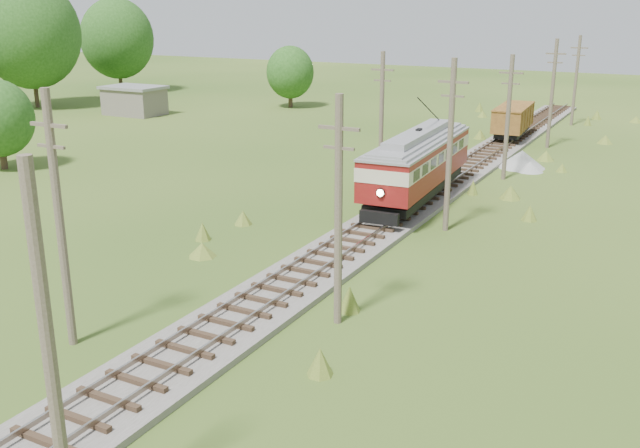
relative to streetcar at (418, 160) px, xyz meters
The scene contains 16 objects.
railbed_main 2.75m from the streetcar, 90.01° to the right, with size 3.60×96.00×0.57m.
streetcar is the anchor object (origin of this frame).
gondola 23.64m from the streetcar, 90.00° to the left, with size 2.97×7.78×2.53m.
gravel_pile 13.64m from the streetcar, 75.47° to the left, with size 3.53×3.74×1.28m.
utility_pole_r_1 30.27m from the streetcar, 84.11° to the right, with size 0.30×0.30×8.80m.
utility_pole_r_2 17.46m from the streetcar, 79.05° to the right, with size 1.60×0.30×8.60m.
utility_pole_r_3 5.51m from the streetcar, 51.77° to the right, with size 1.60×0.30×9.00m.
utility_pole_r_4 9.56m from the streetcar, 71.45° to the left, with size 1.60×0.30×8.40m.
utility_pole_r_5 22.28m from the streetcar, 81.19° to the left, with size 1.60×0.30×8.90m.
utility_pole_r_6 35.13m from the streetcar, 84.77° to the left, with size 1.60×0.30×8.70m.
utility_pole_l_a 23.52m from the streetcar, 100.32° to the right, with size 1.60×0.30×9.00m.
utility_pole_l_b 6.89m from the streetcar, 132.34° to the left, with size 1.60×0.30×8.60m.
tree_left_4 57.50m from the streetcar, 160.67° to the left, with size 11.34×11.34×14.61m.
tree_left_5 66.15m from the streetcar, 148.04° to the left, with size 9.66×9.66×12.44m.
tree_mid_a 43.25m from the streetcar, 130.37° to the left, with size 5.46×5.46×7.03m.
shed 44.71m from the streetcar, 153.51° to the left, with size 6.40×4.40×3.10m.
Camera 1 is at (14.32, -4.10, 11.54)m, focal length 40.00 mm.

